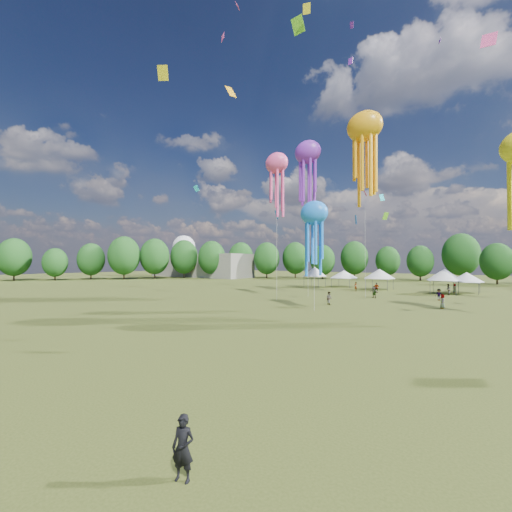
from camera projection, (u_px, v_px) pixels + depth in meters
The scene contains 10 objects.
ground at pixel (120, 381), 14.94m from camera, with size 300.00×300.00×0.00m, color #384416.
observer_main at pixel (183, 448), 8.14m from camera, with size 0.60×0.39×1.63m, color black.
spectator_near at pixel (329, 298), 41.00m from camera, with size 0.81×0.63×1.67m, color gray.
spectators_far at pixel (411, 291), 50.31m from camera, with size 16.65×23.45×1.82m.
festival_tents at pixel (384, 274), 62.12m from camera, with size 31.80×9.85×4.36m.
show_kites at pixel (405, 144), 42.59m from camera, with size 41.63×21.14×30.51m.
small_kites at pixel (383, 100), 49.53m from camera, with size 71.83×60.69×45.89m.
treeline at pixel (393, 256), 67.14m from camera, with size 201.57×95.24×13.43m.
hangar at pixel (200, 266), 115.88m from camera, with size 40.00×12.00×8.00m, color gray.
radome at pixel (184, 250), 130.44m from camera, with size 9.00×9.00×16.00m.
Camera 1 is at (14.09, -8.17, 5.52)m, focal length 22.72 mm.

